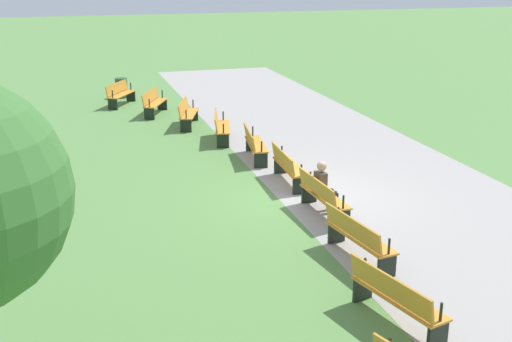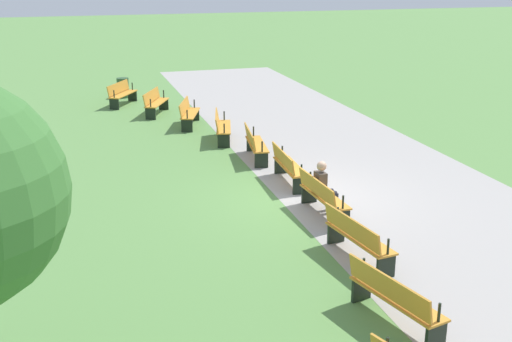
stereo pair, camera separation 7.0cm
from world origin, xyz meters
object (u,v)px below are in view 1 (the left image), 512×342
Objects in this scene: bench_2 at (187,113)px; bench_8 at (395,297)px; bench_7 at (358,237)px; bench_1 at (154,102)px; bench_0 at (120,93)px; bench_3 at (221,126)px; bench_6 at (322,196)px; bench_5 at (288,166)px; trash_bin at (121,88)px; person_seated at (324,185)px; bench_4 at (254,143)px.

bench_2 is 13.55m from bench_8.
bench_1 is at bearing 179.95° from bench_7.
bench_0 is 2.29m from bench_1.
bench_3 and bench_6 have the same top height.
bench_0 is at bearing -169.11° from bench_6.
bench_5 and bench_8 have the same top height.
bench_3 is at bearing -177.29° from bench_6.
trash_bin is at bearing -144.19° from bench_2.
bench_8 is at bearing -19.12° from bench_7.
bench_0 is 0.99× the size of bench_6.
trash_bin is (-1.55, 0.19, -0.06)m from bench_0.
bench_6 is 0.98× the size of bench_8.
trash_bin is (-14.72, -3.00, -0.06)m from bench_6.
person_seated reaches higher than bench_7.
bench_5 is 4.57m from bench_7.
bench_0 is at bearing -144.49° from bench_3.
bench_2 is 1.55× the size of person_seated.
bench_4 and bench_6 have the same top height.
bench_0 is at bearing -7.12° from trash_bin.
bench_3 is 11.34m from bench_8.
person_seated is at bearing 44.55° from bench_0.
bench_4 is 6.85m from bench_7.
bench_7 is at bearing 8.22° from bench_4.
bench_2 is at bearing 16.63° from trash_bin.
bench_7 is (15.44, 2.97, 0.00)m from bench_0.
bench_6 is at bearing 10.95° from bench_4.
bench_1 is 13.55m from bench_7.
bench_3 is at bearing 166.30° from bench_8.
bench_0 is 13.55m from bench_6.
bench_1 is 3.68m from trash_bin.
person_seated reaches higher than bench_8.
bench_3 is at bearing 174.50° from bench_7.
person_seated is (12.95, 3.32, 0.16)m from bench_0.
bench_0 is 0.97× the size of bench_4.
bench_1 is 0.99× the size of bench_7.
bench_6 reaches higher than trash_bin.
bench_3 and bench_8 have the same top height.
bench_0 is 17.87m from bench_8.
bench_1 is 2.29m from bench_2.
bench_2 is (4.16, 1.90, 0.00)m from bench_0.
bench_1 is at bearing 57.42° from bench_0.
bench_2 is at bearing -174.57° from bench_6.
bench_1 and bench_4 have the same top height.
bench_2 is (2.12, 0.85, 0.00)m from bench_1.
bench_1 is at bearing 13.41° from trash_bin.
person_seated reaches higher than trash_bin.
bench_6 is 1.52× the size of person_seated.
person_seated is at bearing 36.45° from bench_1.
bench_5 is (4.53, 0.65, 0.00)m from bench_3.
bench_1 and bench_5 have the same top height.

